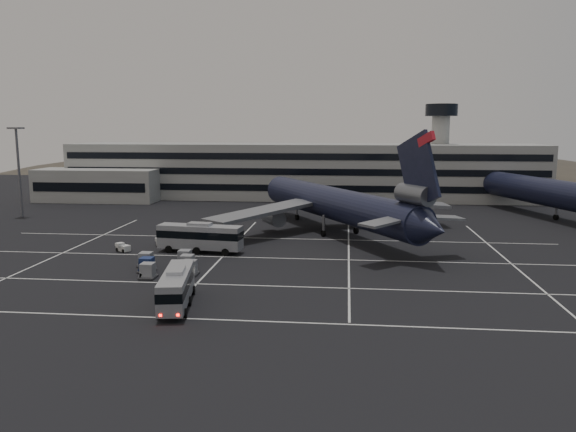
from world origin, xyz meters
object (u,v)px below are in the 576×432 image
Objects in this scene: bus_near at (177,286)px; uld_cluster at (167,264)px; tug_a at (160,242)px; bus_far at (200,236)px; trijet_main at (336,204)px.

uld_cluster is (-5.56, 13.89, -1.25)m from bus_near.
tug_a is at bearing 102.27° from bus_near.
bus_far is at bearing -43.00° from tug_a.
bus_far is at bearing -169.64° from trijet_main.
uld_cluster is at bearing -157.56° from trijet_main.
trijet_main is 4.06× the size of bus_far.
trijet_main is 25.98m from bus_far.
bus_near is at bearing -82.52° from tug_a.
uld_cluster is (6.04, -14.97, 0.37)m from tug_a.
bus_near is 1.10× the size of uld_cluster.
trijet_main reaches higher than uld_cluster.
tug_a is (-27.19, -12.66, -4.69)m from trijet_main.
trijet_main is at bearing -42.11° from bus_far.
tug_a is at bearing 111.96° from uld_cluster.
trijet_main is at bearing 52.56° from uld_cluster.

